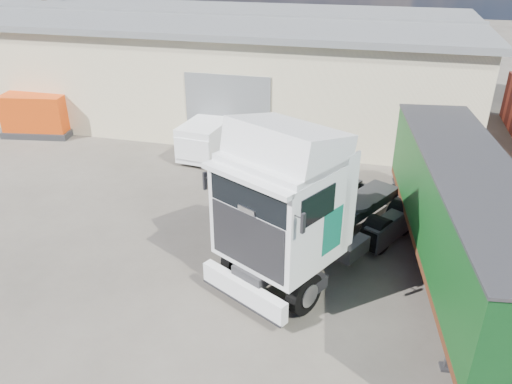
% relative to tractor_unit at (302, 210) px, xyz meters
% --- Properties ---
extents(ground, '(120.00, 120.00, 0.00)m').
position_rel_tractor_unit_xyz_m(ground, '(-2.94, -1.29, -2.09)').
color(ground, black).
rests_on(ground, ground).
extents(warehouse, '(30.60, 12.60, 5.42)m').
position_rel_tractor_unit_xyz_m(warehouse, '(-8.94, 14.71, 0.58)').
color(warehouse, beige).
rests_on(warehouse, ground).
extents(tractor_unit, '(5.88, 7.70, 4.96)m').
position_rel_tractor_unit_xyz_m(tractor_unit, '(0.00, 0.00, 0.00)').
color(tractor_unit, black).
rests_on(tractor_unit, ground).
extents(box_trailer, '(3.76, 11.18, 3.65)m').
position_rel_tractor_unit_xyz_m(box_trailer, '(4.32, 0.72, 0.14)').
color(box_trailer, '#2D2D30').
rests_on(box_trailer, ground).
extents(panel_van, '(2.12, 4.29, 1.69)m').
position_rel_tractor_unit_xyz_m(panel_van, '(-5.59, 8.07, -1.21)').
color(panel_van, black).
rests_on(panel_van, ground).
extents(orange_skip, '(3.65, 2.62, 2.10)m').
position_rel_tractor_unit_xyz_m(orange_skip, '(-14.93, 8.51, -1.17)').
color(orange_skip, '#2D2D30').
rests_on(orange_skip, ground).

